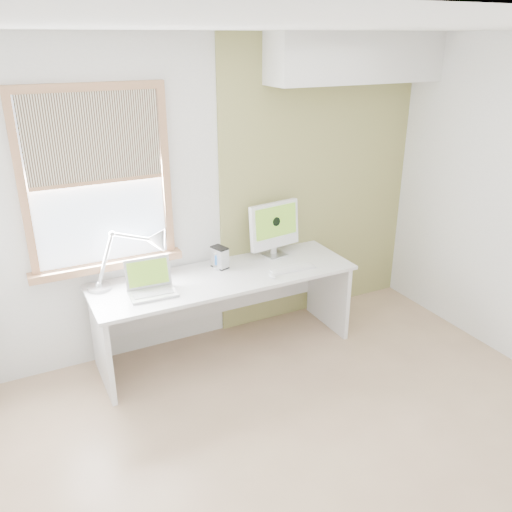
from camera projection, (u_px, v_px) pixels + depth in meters
room at (337, 270)px, 3.09m from camera, size 4.04×3.54×2.64m
accent_wall at (318, 182)px, 4.94m from camera, size 2.00×0.02×2.60m
soffit at (355, 57)px, 4.46m from camera, size 1.60×0.40×0.42m
window at (98, 182)px, 3.99m from camera, size 1.20×0.14×1.42m
desk at (222, 293)px, 4.52m from camera, size 2.20×0.70×0.73m
desk_lamp at (148, 249)px, 4.31m from camera, size 0.81×0.37×0.45m
laptop at (151, 284)px, 4.08m from camera, size 0.37×0.30×0.25m
phone_dock at (218, 264)px, 4.49m from camera, size 0.09×0.09×0.14m
external_drive at (220, 257)px, 4.50m from camera, size 0.13×0.16×0.19m
imac at (274, 226)px, 4.69m from camera, size 0.50×0.19×0.49m
keyboard at (293, 269)px, 4.49m from camera, size 0.40×0.13×0.02m
mouse at (272, 276)px, 4.35m from camera, size 0.06×0.09×0.03m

